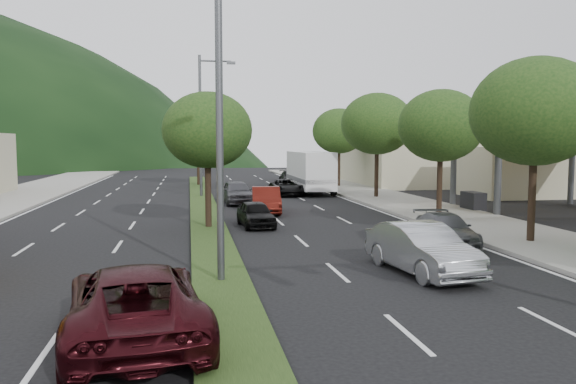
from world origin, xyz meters
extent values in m
cube|color=gray|center=(12.50, 25.00, 0.07)|extent=(5.00, 90.00, 0.15)
cube|color=#1E3112|center=(0.00, 28.00, 0.06)|extent=(1.60, 56.00, 0.12)
cube|color=silver|center=(19.00, 22.00, 5.00)|extent=(12.00, 8.00, 0.50)
cube|color=yellow|center=(19.00, 22.00, 4.65)|extent=(12.20, 8.20, 0.50)
cylinder|color=#47494C|center=(15.00, 19.50, 2.30)|extent=(0.36, 0.36, 4.60)
cylinder|color=#47494C|center=(15.00, 24.50, 2.30)|extent=(0.36, 0.36, 4.60)
cylinder|color=#47494C|center=(23.00, 24.50, 2.30)|extent=(0.36, 0.36, 4.60)
cube|color=black|center=(15.00, 22.00, 0.55)|extent=(0.80, 1.60, 1.10)
cube|color=beige|center=(19.50, 44.00, 2.60)|extent=(10.00, 16.00, 5.20)
cylinder|color=black|center=(12.00, 12.00, 2.05)|extent=(0.28, 0.28, 3.81)
ellipsoid|color=#153311|center=(12.00, 12.00, 5.05)|extent=(4.80, 4.80, 4.08)
cylinder|color=black|center=(12.00, 20.00, 1.94)|extent=(0.28, 0.28, 3.58)
ellipsoid|color=#153311|center=(12.00, 20.00, 4.76)|extent=(4.40, 4.40, 3.74)
cylinder|color=black|center=(12.00, 30.00, 2.11)|extent=(0.28, 0.28, 3.92)
ellipsoid|color=#153311|center=(12.00, 30.00, 5.19)|extent=(5.00, 5.00, 4.25)
cylinder|color=black|center=(12.00, 40.00, 2.00)|extent=(0.28, 0.28, 3.70)
ellipsoid|color=#153311|center=(12.00, 40.00, 4.90)|extent=(4.60, 4.60, 3.91)
cylinder|color=black|center=(0.00, 18.00, 1.80)|extent=(0.28, 0.28, 3.36)
ellipsoid|color=#153311|center=(0.00, 18.00, 4.44)|extent=(4.00, 4.00, 3.40)
cylinder|color=black|center=(0.00, 44.00, 2.02)|extent=(0.28, 0.28, 3.81)
ellipsoid|color=#153311|center=(0.00, 44.00, 5.02)|extent=(4.80, 4.80, 4.08)
cylinder|color=#47494C|center=(0.00, 8.00, 5.00)|extent=(0.20, 0.20, 10.00)
cylinder|color=#47494C|center=(0.00, 33.00, 5.00)|extent=(0.20, 0.20, 10.00)
cylinder|color=#47494C|center=(1.10, 33.00, 9.60)|extent=(2.20, 0.12, 0.12)
cube|color=#47494C|center=(2.20, 33.00, 9.50)|extent=(0.60, 0.25, 0.18)
imported|color=#A8AAAF|center=(5.92, 8.18, 0.74)|extent=(2.18, 4.69, 1.49)
imported|color=black|center=(-1.90, 3.84, 0.76)|extent=(3.19, 5.74, 1.52)
imported|color=black|center=(2.17, 18.32, 0.60)|extent=(1.70, 3.62, 1.20)
imported|color=#545459|center=(8.70, 12.38, 0.60)|extent=(2.19, 4.29, 1.19)
imported|color=#56150E|center=(3.34, 23.32, 0.72)|extent=(1.94, 4.49, 1.44)
imported|color=black|center=(6.19, 33.32, 0.60)|extent=(2.11, 4.38, 1.20)
imported|color=#434347|center=(2.14, 28.32, 0.74)|extent=(2.00, 4.46, 1.49)
imported|color=black|center=(8.43, 43.52, 0.67)|extent=(1.99, 4.64, 1.33)
cube|color=white|center=(8.41, 35.29, 1.80)|extent=(2.39, 8.32, 2.77)
cube|color=#5B5B60|center=(8.41, 35.29, 1.11)|extent=(2.45, 8.32, 0.32)
cylinder|color=black|center=(7.30, 38.62, 0.41)|extent=(0.33, 0.83, 0.83)
cylinder|color=black|center=(9.60, 38.60, 0.41)|extent=(0.33, 0.83, 0.83)
cylinder|color=black|center=(7.29, 37.63, 0.41)|extent=(0.33, 0.83, 0.83)
cylinder|color=black|center=(9.59, 37.60, 0.41)|extent=(0.33, 0.83, 0.83)
cylinder|color=black|center=(7.23, 32.32, 0.41)|extent=(0.33, 0.83, 0.83)
cylinder|color=black|center=(9.54, 32.29, 0.41)|extent=(0.33, 0.83, 0.83)
camera|label=1|loc=(-0.82, -7.27, 3.86)|focal=35.00mm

